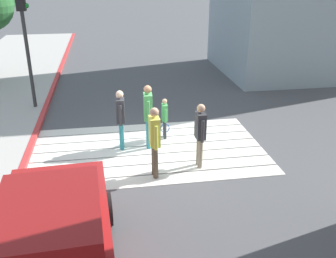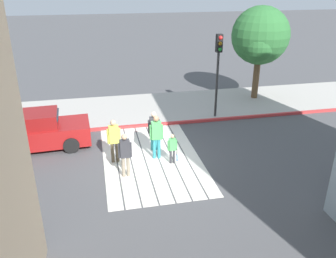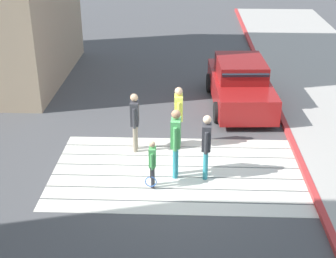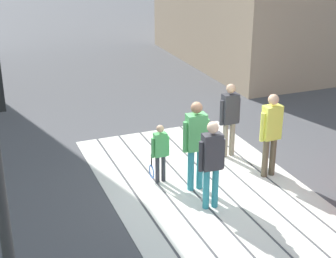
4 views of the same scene
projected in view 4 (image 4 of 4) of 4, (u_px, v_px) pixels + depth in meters
ground_plane at (205, 188)px, 10.19m from camera, size 120.00×120.00×0.00m
crosswalk_stripes at (205, 188)px, 10.19m from camera, size 6.40×3.80×0.01m
pedestrian_adult_lead at (212, 159)px, 9.13m from camera, size 0.24×0.50×1.70m
pedestrian_adult_trailing at (271, 130)px, 10.31m from camera, size 0.24×0.52×1.78m
pedestrian_adult_side at (196, 140)px, 9.76m from camera, size 0.25×0.53×1.82m
pedestrian_teen_behind at (230, 115)px, 11.23m from camera, size 0.22×0.50×1.69m
pedestrian_child_with_racket at (160, 151)px, 10.18m from camera, size 0.28×0.38×1.24m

